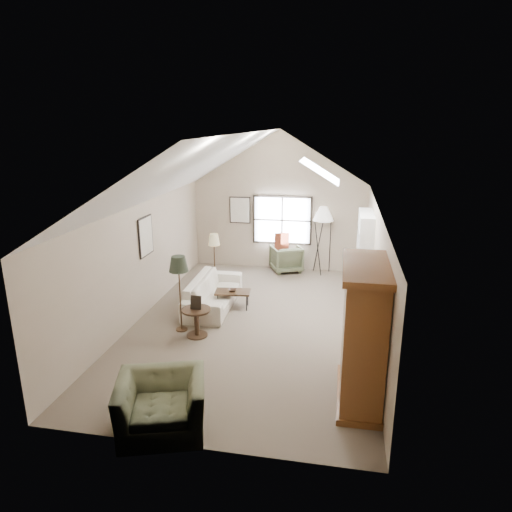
% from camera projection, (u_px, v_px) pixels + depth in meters
% --- Properties ---
extents(room_shell, '(5.01, 8.01, 4.00)m').
position_uv_depth(room_shell, '(252.00, 174.00, 8.95)').
color(room_shell, '#716250').
rests_on(room_shell, ground).
extents(window, '(1.72, 0.08, 1.42)m').
position_uv_depth(window, '(282.00, 220.00, 13.17)').
color(window, black).
rests_on(window, room_shell).
extents(skylight, '(0.80, 1.20, 0.52)m').
position_uv_depth(skylight, '(321.00, 170.00, 9.57)').
color(skylight, white).
rests_on(skylight, room_shell).
extents(wall_art, '(1.97, 3.71, 0.88)m').
position_uv_depth(wall_art, '(194.00, 223.00, 11.54)').
color(wall_art, black).
rests_on(wall_art, room_shell).
extents(armoire, '(0.60, 1.50, 2.20)m').
position_uv_depth(armoire, '(363.00, 334.00, 6.91)').
color(armoire, brown).
rests_on(armoire, ground).
extents(tv_alcove, '(0.32, 1.30, 2.10)m').
position_uv_depth(tv_alcove, '(364.00, 257.00, 10.63)').
color(tv_alcove, white).
rests_on(tv_alcove, ground).
extents(media_console, '(0.34, 1.18, 0.60)m').
position_uv_depth(media_console, '(361.00, 291.00, 10.88)').
color(media_console, '#382316').
rests_on(media_console, ground).
extents(tv_panel, '(0.05, 0.90, 0.55)m').
position_uv_depth(tv_panel, '(362.00, 267.00, 10.70)').
color(tv_panel, black).
rests_on(tv_panel, media_console).
extents(sofa, '(0.97, 2.37, 0.69)m').
position_uv_depth(sofa, '(213.00, 292.00, 10.71)').
color(sofa, beige).
rests_on(sofa, ground).
extents(armchair_near, '(1.47, 1.37, 0.78)m').
position_uv_depth(armchair_near, '(162.00, 405.00, 6.37)').
color(armchair_near, '#585B40').
rests_on(armchair_near, ground).
extents(armchair_far, '(1.08, 1.09, 0.76)m').
position_uv_depth(armchair_far, '(286.00, 258.00, 13.20)').
color(armchair_far, '#5A5F43').
rests_on(armchair_far, ground).
extents(coffee_table, '(0.86, 0.54, 0.41)m').
position_uv_depth(coffee_table, '(233.00, 299.00, 10.62)').
color(coffee_table, '#3E2919').
rests_on(coffee_table, ground).
extents(bowl, '(0.22, 0.22, 0.05)m').
position_uv_depth(bowl, '(233.00, 290.00, 10.56)').
color(bowl, '#342215').
rests_on(bowl, coffee_table).
extents(side_table, '(0.60, 0.60, 0.59)m').
position_uv_depth(side_table, '(197.00, 322.00, 9.20)').
color(side_table, '#332514').
rests_on(side_table, ground).
extents(side_chair, '(0.54, 0.54, 1.09)m').
position_uv_depth(side_chair, '(283.00, 253.00, 13.17)').
color(side_chair, brown).
rests_on(side_chair, ground).
extents(tripod_lamp, '(0.68, 0.68, 1.97)m').
position_uv_depth(tripod_lamp, '(322.00, 240.00, 12.84)').
color(tripod_lamp, white).
rests_on(tripod_lamp, ground).
extents(dark_lamp, '(0.40, 0.40, 1.64)m').
position_uv_depth(dark_lamp, '(180.00, 293.00, 9.31)').
color(dark_lamp, black).
rests_on(dark_lamp, ground).
extents(tan_lamp, '(0.30, 0.30, 1.47)m').
position_uv_depth(tan_lamp, '(215.00, 260.00, 11.78)').
color(tan_lamp, tan).
rests_on(tan_lamp, ground).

